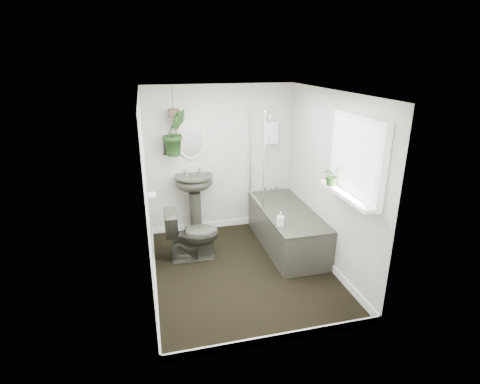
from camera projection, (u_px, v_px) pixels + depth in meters
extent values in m
cube|color=black|center=(243.00, 270.00, 4.99)|extent=(2.30, 2.80, 0.02)
cube|color=white|center=(243.00, 91.00, 4.20)|extent=(2.30, 2.80, 0.02)
cube|color=silver|center=(221.00, 159.00, 5.88)|extent=(2.30, 0.02, 2.30)
cube|color=silver|center=(283.00, 240.00, 3.31)|extent=(2.30, 0.02, 2.30)
cube|color=silver|center=(146.00, 197.00, 4.33)|extent=(0.02, 2.80, 2.30)
cube|color=silver|center=(329.00, 181.00, 4.86)|extent=(0.02, 2.80, 2.30)
cube|color=white|center=(243.00, 266.00, 4.97)|extent=(2.30, 2.80, 0.10)
cube|color=white|center=(271.00, 133.00, 5.86)|extent=(0.20, 0.10, 0.35)
ellipsoid|color=beige|center=(191.00, 139.00, 5.62)|extent=(0.46, 0.03, 0.62)
cylinder|color=black|center=(165.00, 148.00, 5.56)|extent=(0.04, 0.04, 0.22)
cylinder|color=white|center=(152.00, 196.00, 5.07)|extent=(0.11, 0.11, 0.11)
cube|color=white|center=(357.00, 158.00, 4.04)|extent=(0.08, 1.00, 0.90)
cube|color=white|center=(347.00, 195.00, 4.16)|extent=(0.18, 1.00, 0.04)
cube|color=white|center=(353.00, 158.00, 4.03)|extent=(0.01, 0.86, 0.76)
imported|color=#2E2F27|center=(192.00, 234.00, 5.15)|extent=(0.73, 0.42, 0.74)
imported|color=black|center=(332.00, 175.00, 4.38)|extent=(0.27, 0.26, 0.24)
imported|color=black|center=(175.00, 133.00, 5.41)|extent=(0.45, 0.40, 0.67)
imported|color=black|center=(280.00, 219.00, 4.88)|extent=(0.12, 0.12, 0.20)
cylinder|color=brown|center=(174.00, 114.00, 5.31)|extent=(0.16, 0.16, 0.12)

